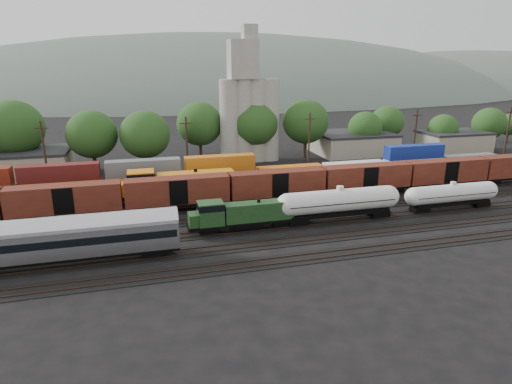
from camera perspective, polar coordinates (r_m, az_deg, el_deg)
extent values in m
plane|color=black|center=(63.12, 4.24, -2.82)|extent=(600.00, 600.00, 0.00)
cube|color=black|center=(50.25, 9.93, -8.25)|extent=(180.00, 3.20, 0.08)
cube|color=#382319|center=(49.64, 10.29, -8.50)|extent=(180.00, 0.08, 0.16)
cube|color=#382319|center=(50.81, 9.60, -7.85)|extent=(180.00, 0.08, 0.16)
cube|color=black|center=(54.42, 7.73, -6.15)|extent=(180.00, 3.20, 0.08)
cube|color=#382319|center=(53.78, 8.03, -6.36)|extent=(180.00, 0.08, 0.16)
cube|color=#382319|center=(54.99, 7.44, -5.80)|extent=(180.00, 0.08, 0.16)
cube|color=black|center=(58.71, 5.85, -4.35)|extent=(180.00, 3.20, 0.08)
cube|color=#382319|center=(58.06, 6.11, -4.52)|extent=(180.00, 0.08, 0.16)
cube|color=#382319|center=(59.31, 5.61, -4.04)|extent=(180.00, 0.08, 0.16)
cube|color=black|center=(63.11, 4.24, -2.79)|extent=(180.00, 3.20, 0.08)
cube|color=#382319|center=(62.44, 4.46, -2.93)|extent=(180.00, 0.08, 0.16)
cube|color=#382319|center=(63.72, 4.03, -2.51)|extent=(180.00, 0.08, 0.16)
cube|color=black|center=(67.59, 2.85, -1.43)|extent=(180.00, 3.20, 0.08)
cube|color=#382319|center=(66.92, 3.04, -1.55)|extent=(180.00, 0.08, 0.16)
cube|color=#382319|center=(68.21, 2.66, -1.18)|extent=(180.00, 0.08, 0.16)
cube|color=black|center=(72.14, 1.63, -0.24)|extent=(180.00, 3.20, 0.08)
cube|color=#382319|center=(71.46, 1.79, -0.34)|extent=(180.00, 0.08, 0.16)
cube|color=#382319|center=(72.77, 1.47, -0.02)|extent=(180.00, 0.08, 0.16)
cube|color=black|center=(76.74, 0.56, 0.81)|extent=(180.00, 3.20, 0.08)
cube|color=#382319|center=(76.06, 0.70, 0.72)|extent=(180.00, 0.08, 0.16)
cube|color=#382319|center=(77.39, 0.41, 1.00)|extent=(180.00, 0.08, 0.16)
cube|color=black|center=(56.15, -1.43, -4.01)|extent=(15.14, 2.58, 0.36)
cube|color=black|center=(56.30, -1.43, -4.39)|extent=(4.45, 1.96, 0.71)
cube|color=#1A3B18|center=(56.11, 0.36, -2.52)|extent=(9.08, 2.14, 2.40)
cube|color=#1A3B18|center=(54.76, -6.07, -2.82)|extent=(3.21, 2.58, 2.94)
cube|color=black|center=(54.46, -6.10, -1.89)|extent=(3.30, 2.67, 0.80)
cube|color=#1A3B18|center=(54.73, -8.24, -3.66)|extent=(1.43, 2.14, 1.60)
cylinder|color=black|center=(55.69, 0.36, -1.23)|extent=(0.45, 0.45, 0.45)
cube|color=black|center=(55.50, -6.31, -5.01)|extent=(2.32, 1.78, 0.62)
cube|color=black|center=(57.62, 3.27, -4.10)|extent=(2.32, 1.78, 0.62)
cylinder|color=silver|center=(59.93, 11.05, -1.10)|extent=(15.06, 3.10, 3.10)
sphere|color=silver|center=(57.11, 4.24, -1.72)|extent=(3.10, 3.10, 3.10)
sphere|color=silver|center=(63.53, 17.17, -0.53)|extent=(3.10, 3.10, 3.10)
cylinder|color=silver|center=(59.43, 11.15, 0.52)|extent=(0.96, 0.96, 0.53)
cube|color=black|center=(59.93, 11.05, -1.10)|extent=(15.41, 3.25, 0.09)
cube|color=black|center=(60.47, 10.96, -2.65)|extent=(14.55, 2.35, 0.53)
cube|color=black|center=(58.33, 5.46, -3.80)|extent=(2.78, 2.14, 0.75)
cube|color=black|center=(63.53, 15.94, -2.66)|extent=(2.78, 2.14, 0.75)
cylinder|color=silver|center=(69.88, 24.66, -0.14)|extent=(12.94, 2.67, 2.67)
sphere|color=silver|center=(66.00, 20.32, -0.56)|extent=(2.67, 2.67, 2.67)
sphere|color=silver|center=(74.13, 28.53, 0.25)|extent=(2.67, 2.67, 2.67)
cylinder|color=silver|center=(69.50, 24.81, 1.06)|extent=(0.83, 0.83, 0.46)
cube|color=black|center=(69.88, 24.66, -0.14)|extent=(13.24, 2.79, 0.07)
cube|color=black|center=(70.28, 24.52, -1.28)|extent=(12.50, 2.02, 0.46)
cube|color=black|center=(67.26, 20.97, -2.13)|extent=(2.39, 1.84, 0.64)
cube|color=black|center=(73.86, 27.65, -1.32)|extent=(2.39, 1.84, 0.64)
cube|color=silver|center=(50.28, -24.07, -6.10)|extent=(23.88, 2.89, 2.99)
cylinder|color=silver|center=(49.76, -24.27, -4.51)|extent=(23.88, 2.89, 2.89)
cube|color=black|center=(50.16, -24.11, -5.72)|extent=(23.41, 2.95, 0.84)
cube|color=black|center=(50.88, -23.86, -7.76)|extent=(23.88, 2.59, 0.40)
cube|color=black|center=(50.36, -13.47, -7.66)|extent=(2.59, 1.99, 0.70)
cube|color=black|center=(69.13, -9.93, -0.05)|extent=(20.05, 3.23, 0.45)
cube|color=black|center=(69.27, -9.91, -0.45)|extent=(5.57, 2.45, 0.89)
cube|color=orange|center=(68.89, -8.01, 1.48)|extent=(12.03, 2.67, 3.01)
cube|color=orange|center=(68.35, -15.03, 1.23)|extent=(4.01, 3.23, 3.68)
cube|color=black|center=(68.06, -15.11, 2.18)|extent=(4.12, 3.34, 1.00)
cube|color=orange|center=(68.65, -17.32, 0.38)|extent=(1.78, 2.67, 2.00)
cylinder|color=black|center=(68.48, -8.07, 2.83)|extent=(0.56, 0.56, 0.56)
cube|color=black|center=(69.12, -15.19, -1.02)|extent=(2.90, 2.23, 0.78)
cube|color=black|center=(70.14, -4.69, -0.22)|extent=(2.90, 2.23, 0.78)
cube|color=black|center=(65.09, -23.92, -2.53)|extent=(15.00, 2.60, 0.40)
cube|color=#552014|center=(64.49, -24.14, -0.77)|extent=(15.00, 2.90, 3.80)
cube|color=black|center=(64.36, -10.30, -1.54)|extent=(15.00, 2.60, 0.40)
cube|color=#552014|center=(63.75, -10.40, 0.26)|extent=(15.00, 2.90, 3.80)
cube|color=black|center=(67.24, 2.87, -0.49)|extent=(15.00, 2.60, 0.40)
cube|color=#552014|center=(66.65, 2.89, 1.24)|extent=(15.00, 2.90, 3.80)
cube|color=black|center=(73.31, 14.40, 0.45)|extent=(15.00, 2.60, 0.40)
cube|color=#552014|center=(72.77, 14.51, 2.04)|extent=(15.00, 2.90, 3.80)
cube|color=black|center=(81.87, 23.85, 1.21)|extent=(15.00, 2.60, 0.40)
cube|color=#552014|center=(81.39, 24.02, 2.64)|extent=(15.00, 2.90, 3.80)
cube|color=black|center=(76.62, 0.56, 1.14)|extent=(160.00, 2.60, 0.60)
cube|color=#C76A14|center=(74.64, -24.48, 0.46)|extent=(12.00, 2.40, 2.60)
cube|color=#531513|center=(74.03, -24.72, 2.39)|extent=(12.00, 2.40, 2.60)
cube|color=#D05C15|center=(73.54, -14.63, 1.21)|extent=(12.00, 2.40, 2.60)
cube|color=#5D5F62|center=(72.91, -14.78, 3.18)|extent=(12.00, 2.40, 2.60)
cube|color=#545659|center=(74.64, -4.78, 1.93)|extent=(12.00, 2.40, 2.60)
cube|color=#C16813|center=(74.03, -4.83, 3.88)|extent=(12.00, 2.40, 2.60)
cube|color=#CD6415|center=(77.86, 4.53, 2.56)|extent=(12.00, 2.40, 2.60)
cube|color=silver|center=(82.96, 12.90, 3.06)|extent=(12.00, 2.40, 2.60)
cube|color=silver|center=(89.60, 20.18, 3.45)|extent=(12.00, 2.40, 2.60)
cube|color=navy|center=(89.09, 20.35, 5.07)|extent=(12.00, 2.40, 2.60)
cube|color=#5A5D5F|center=(97.48, 26.37, 3.73)|extent=(12.00, 2.40, 2.60)
cylinder|color=#9F9D92|center=(94.77, -3.50, 9.35)|extent=(4.40, 4.40, 18.00)
cylinder|color=#9F9D92|center=(95.42, -1.71, 9.42)|extent=(4.40, 4.40, 18.00)
cylinder|color=#9F9D92|center=(96.15, 0.05, 9.48)|extent=(4.40, 4.40, 18.00)
cylinder|color=#9F9D92|center=(96.98, 1.79, 9.54)|extent=(4.40, 4.40, 18.00)
cube|color=#9F9D92|center=(94.67, -1.78, 17.25)|extent=(6.00, 5.00, 8.00)
cube|color=#9F9D92|center=(95.21, -0.87, 20.26)|extent=(3.00, 3.00, 4.00)
cube|color=#9E937F|center=(95.32, -30.04, 3.09)|extent=(22.00, 12.00, 4.60)
cube|color=#232326|center=(94.86, -30.27, 4.58)|extent=(22.44, 12.24, 0.50)
cube|color=#9E937F|center=(108.16, 12.73, 6.29)|extent=(18.00, 14.00, 4.60)
cube|color=#232326|center=(107.75, 12.82, 7.62)|extent=(18.36, 14.28, 0.50)
cube|color=#9E937F|center=(117.93, 24.77, 6.00)|extent=(16.00, 10.00, 4.60)
cube|color=#232326|center=(117.55, 24.92, 7.22)|extent=(16.32, 10.20, 0.50)
cylinder|color=black|center=(97.35, -29.01, 3.35)|extent=(0.70, 0.70, 4.19)
ellipsoid|color=#284E1D|center=(96.24, -29.59, 7.42)|extent=(11.37, 11.37, 10.77)
cylinder|color=black|center=(91.36, -20.65, 3.45)|extent=(0.70, 0.70, 3.61)
ellipsoid|color=#284E1D|center=(90.28, -21.04, 7.19)|extent=(9.80, 9.80, 9.28)
cylinder|color=black|center=(88.24, -14.31, 3.56)|extent=(0.70, 0.70, 3.59)
ellipsoid|color=#284E1D|center=(87.13, -14.59, 7.43)|extent=(9.75, 9.75, 9.24)
cylinder|color=black|center=(98.80, -7.40, 5.36)|extent=(0.70, 0.70, 3.77)
ellipsoid|color=#284E1D|center=(97.77, -7.54, 9.00)|extent=(10.23, 10.23, 9.69)
cylinder|color=black|center=(97.56, -0.13, 5.36)|extent=(0.70, 0.70, 3.80)
ellipsoid|color=#284E1D|center=(96.52, -0.13, 9.08)|extent=(10.31, 10.31, 9.76)
cylinder|color=black|center=(100.60, 6.52, 5.62)|extent=(0.70, 0.70, 3.88)
ellipsoid|color=#284E1D|center=(99.58, 6.64, 9.30)|extent=(10.52, 10.52, 9.97)
cylinder|color=black|center=(107.97, 14.14, 5.73)|extent=(0.70, 0.70, 2.95)
ellipsoid|color=#284E1D|center=(107.18, 14.33, 8.33)|extent=(8.01, 8.01, 7.59)
cylinder|color=black|center=(116.70, 16.86, 6.36)|extent=(0.70, 0.70, 3.14)
ellipsoid|color=#284E1D|center=(115.94, 17.08, 8.92)|extent=(8.53, 8.53, 8.08)
cylinder|color=black|center=(117.58, 23.42, 5.65)|extent=(0.70, 0.70, 2.66)
ellipsoid|color=#284E1D|center=(116.91, 23.67, 7.79)|extent=(7.21, 7.21, 6.83)
cylinder|color=black|center=(125.51, 28.33, 5.74)|extent=(0.70, 0.70, 3.05)
ellipsoid|color=#284E1D|center=(124.82, 28.66, 8.03)|extent=(8.27, 8.27, 7.83)
cylinder|color=black|center=(139.83, 30.43, 6.21)|extent=(0.70, 0.70, 2.27)
ellipsoid|color=#284E1D|center=(139.34, 30.66, 7.74)|extent=(6.17, 6.17, 5.85)
cylinder|color=black|center=(81.09, -26.30, 4.27)|extent=(0.36, 0.36, 12.00)
cube|color=black|center=(80.34, -26.74, 7.60)|extent=(2.20, 0.18, 0.18)
cylinder|color=black|center=(79.90, -9.17, 5.62)|extent=(0.36, 0.36, 12.00)
cube|color=black|center=(79.14, -9.33, 9.03)|extent=(2.20, 0.18, 0.18)
cylinder|color=black|center=(85.69, 7.08, 6.45)|extent=(0.36, 0.36, 12.00)
cube|color=black|center=(84.99, 7.20, 9.63)|extent=(2.20, 0.18, 0.18)
cylinder|color=black|center=(97.24, 20.40, 6.74)|extent=(0.36, 0.36, 12.00)
cube|color=black|center=(96.62, 20.69, 9.54)|extent=(2.20, 0.18, 0.18)
cylinder|color=black|center=(112.78, 30.49, 6.73)|extent=(0.36, 0.36, 12.00)
cube|color=black|center=(112.24, 30.85, 9.13)|extent=(2.20, 0.18, 0.18)
ellipsoid|color=#59665B|center=(324.67, -4.40, 8.85)|extent=(520.00, 286.00, 130.00)
ellipsoid|color=#59665B|center=(424.01, 26.69, 9.70)|extent=(400.00, 220.00, 100.00)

